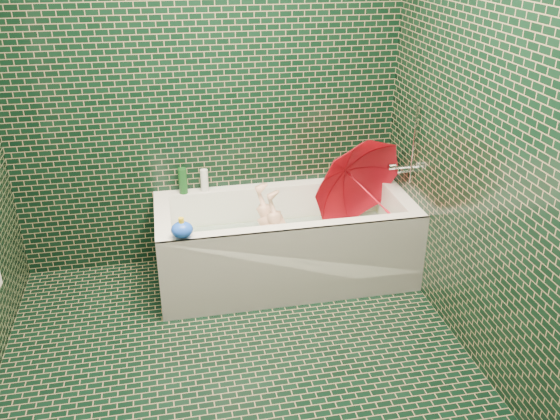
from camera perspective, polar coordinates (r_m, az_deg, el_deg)
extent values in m
plane|color=black|center=(3.30, -3.61, -16.44)|extent=(2.80, 2.80, 0.00)
plane|color=black|center=(3.95, -7.13, 11.55)|extent=(2.80, 0.00, 2.80)
plane|color=black|center=(1.44, 3.43, -16.55)|extent=(2.80, 0.00, 2.80)
plane|color=black|center=(3.05, 20.70, 5.74)|extent=(0.00, 2.80, 2.80)
cube|color=white|center=(4.12, 0.50, -5.38)|extent=(1.70, 0.75, 0.15)
cube|color=white|center=(4.27, -0.40, 0.00)|extent=(1.70, 0.10, 0.40)
cube|color=white|center=(3.71, 1.56, -4.31)|extent=(1.70, 0.10, 0.40)
cube|color=white|center=(4.21, 11.22, -0.94)|extent=(0.10, 0.55, 0.40)
cube|color=white|center=(3.92, -11.02, -3.07)|extent=(0.10, 0.55, 0.40)
cube|color=white|center=(3.72, 1.69, -5.61)|extent=(1.70, 0.02, 0.55)
cube|color=#38D52A|center=(4.08, 0.50, -4.41)|extent=(1.35, 0.47, 0.01)
cube|color=silver|center=(4.01, 0.51, -2.63)|extent=(1.48, 0.53, 0.00)
cylinder|color=silver|center=(4.07, 12.07, 3.88)|extent=(0.14, 0.05, 0.05)
cylinder|color=silver|center=(4.09, 10.71, 4.12)|extent=(0.05, 0.04, 0.04)
cylinder|color=silver|center=(3.90, 12.79, 6.32)|extent=(0.01, 0.01, 0.55)
imported|color=#DDA88A|center=(3.96, -0.13, -2.92)|extent=(0.86, 0.51, 0.36)
imported|color=red|center=(3.98, 8.43, 1.71)|extent=(0.99, 0.95, 0.95)
imported|color=white|center=(4.42, 9.80, 3.34)|extent=(0.10, 0.10, 0.24)
imported|color=#61207B|center=(4.34, 8.78, 3.03)|extent=(0.11, 0.11, 0.19)
imported|color=#124218|center=(4.33, 7.82, 3.01)|extent=(0.15, 0.15, 0.18)
cylinder|color=#124218|center=(4.30, 7.32, 4.55)|extent=(0.07, 0.07, 0.23)
cylinder|color=silver|center=(4.35, 8.83, 4.32)|extent=(0.06, 0.06, 0.18)
cylinder|color=#124218|center=(4.08, -9.33, 2.79)|extent=(0.06, 0.06, 0.18)
cylinder|color=white|center=(4.08, -7.29, 2.82)|extent=(0.06, 0.06, 0.16)
ellipsoid|color=yellow|center=(4.30, 6.30, 3.41)|extent=(0.09, 0.08, 0.06)
sphere|color=yellow|center=(4.29, 6.75, 3.85)|extent=(0.04, 0.04, 0.04)
cone|color=orange|center=(4.29, 7.03, 3.82)|extent=(0.02, 0.02, 0.02)
ellipsoid|color=blue|center=(3.50, -9.41, -1.89)|extent=(0.16, 0.15, 0.10)
cylinder|color=yellow|center=(3.48, -9.48, -1.03)|extent=(0.03, 0.03, 0.04)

